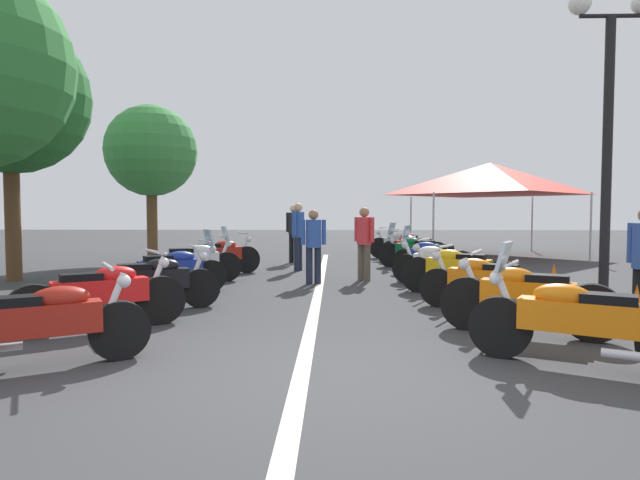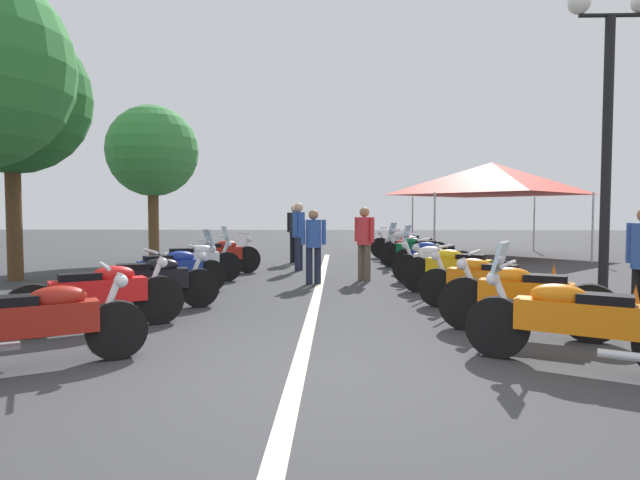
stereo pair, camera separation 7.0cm
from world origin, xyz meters
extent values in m
plane|color=#38383A|center=(0.00, 0.00, 0.00)|extent=(80.00, 80.00, 0.00)
cube|color=beige|center=(4.95, 0.00, 0.00)|extent=(18.03, 0.16, 0.01)
cylinder|color=black|center=(0.74, 1.88, 0.30)|extent=(0.43, 0.59, 0.60)
cube|color=maroon|center=(0.37, 2.49, 0.48)|extent=(0.80, 1.07, 0.30)
ellipsoid|color=maroon|center=(0.46, 2.34, 0.68)|extent=(0.49, 0.58, 0.22)
cube|color=black|center=(0.26, 2.68, 0.66)|extent=(0.47, 0.55, 0.12)
cylinder|color=silver|center=(0.71, 1.94, 0.60)|extent=(0.21, 0.28, 0.58)
cylinder|color=silver|center=(0.68, 1.97, 0.96)|extent=(0.55, 0.35, 0.04)
sphere|color=silver|center=(0.76, 1.84, 0.80)|extent=(0.14, 0.14, 0.14)
cylinder|color=black|center=(2.44, 2.03, 0.32)|extent=(0.48, 0.62, 0.65)
cylinder|color=black|center=(1.60, 3.28, 0.32)|extent=(0.48, 0.62, 0.65)
cube|color=red|center=(2.02, 2.65, 0.50)|extent=(0.87, 1.11, 0.30)
ellipsoid|color=red|center=(2.12, 2.50, 0.70)|extent=(0.51, 0.58, 0.22)
cube|color=black|center=(1.90, 2.84, 0.68)|extent=(0.48, 0.54, 0.12)
cylinder|color=silver|center=(2.40, 2.08, 0.62)|extent=(0.22, 0.28, 0.58)
cylinder|color=silver|center=(2.38, 2.11, 0.98)|extent=(0.54, 0.38, 0.04)
sphere|color=silver|center=(2.47, 1.99, 0.82)|extent=(0.14, 0.14, 0.14)
cylinder|color=silver|center=(1.92, 3.13, 0.23)|extent=(0.37, 0.50, 0.08)
cylinder|color=black|center=(3.68, 1.82, 0.31)|extent=(0.39, 0.61, 0.61)
cylinder|color=black|center=(3.04, 3.18, 0.31)|extent=(0.39, 0.61, 0.61)
cube|color=black|center=(3.36, 2.50, 0.49)|extent=(0.74, 1.16, 0.30)
ellipsoid|color=black|center=(3.44, 2.34, 0.69)|extent=(0.46, 0.58, 0.22)
cube|color=black|center=(3.27, 2.70, 0.67)|extent=(0.44, 0.55, 0.12)
cylinder|color=silver|center=(3.66, 1.87, 0.61)|extent=(0.19, 0.29, 0.58)
cylinder|color=silver|center=(3.64, 1.91, 0.97)|extent=(0.58, 0.30, 0.04)
sphere|color=silver|center=(3.71, 1.77, 0.81)|extent=(0.14, 0.14, 0.14)
cylinder|color=silver|center=(3.33, 2.99, 0.21)|extent=(0.31, 0.53, 0.08)
cylinder|color=black|center=(5.32, 2.04, 0.30)|extent=(0.44, 0.59, 0.60)
cylinder|color=black|center=(4.53, 3.31, 0.30)|extent=(0.44, 0.59, 0.60)
cube|color=navy|center=(4.92, 2.67, 0.48)|extent=(0.83, 1.11, 0.30)
ellipsoid|color=navy|center=(5.02, 2.52, 0.68)|extent=(0.49, 0.58, 0.22)
cube|color=black|center=(4.81, 2.86, 0.66)|extent=(0.47, 0.54, 0.12)
cylinder|color=silver|center=(5.28, 2.09, 0.60)|extent=(0.21, 0.28, 0.58)
cylinder|color=silver|center=(5.26, 2.13, 0.96)|extent=(0.55, 0.36, 0.04)
sphere|color=silver|center=(5.34, 2.00, 0.80)|extent=(0.14, 0.14, 0.14)
cylinder|color=silver|center=(4.84, 3.15, 0.21)|extent=(0.36, 0.51, 0.08)
cube|color=silver|center=(5.31, 2.06, 1.03)|extent=(0.37, 0.29, 0.32)
cylinder|color=black|center=(6.80, 2.04, 0.32)|extent=(0.38, 0.65, 0.64)
cylinder|color=black|center=(6.23, 3.39, 0.32)|extent=(0.38, 0.65, 0.64)
cube|color=white|center=(6.51, 2.72, 0.50)|extent=(0.69, 1.13, 0.30)
ellipsoid|color=white|center=(6.58, 2.55, 0.70)|extent=(0.44, 0.58, 0.22)
cube|color=black|center=(6.43, 2.92, 0.68)|extent=(0.43, 0.54, 0.12)
cylinder|color=silver|center=(6.78, 2.10, 0.62)|extent=(0.18, 0.29, 0.58)
cylinder|color=silver|center=(6.76, 2.14, 0.98)|extent=(0.59, 0.28, 0.04)
sphere|color=silver|center=(6.82, 2.00, 0.82)|extent=(0.14, 0.14, 0.14)
cylinder|color=silver|center=(6.51, 3.19, 0.22)|extent=(0.29, 0.54, 0.08)
cube|color=silver|center=(6.79, 2.06, 1.05)|extent=(0.38, 0.25, 0.32)
cylinder|color=black|center=(8.37, 1.87, 0.33)|extent=(0.46, 0.64, 0.66)
cylinder|color=black|center=(7.63, 3.09, 0.33)|extent=(0.46, 0.64, 0.66)
cube|color=maroon|center=(8.00, 2.48, 0.51)|extent=(0.80, 1.08, 0.30)
ellipsoid|color=maroon|center=(8.09, 2.33, 0.71)|extent=(0.49, 0.58, 0.22)
cube|color=black|center=(7.88, 2.67, 0.69)|extent=(0.47, 0.55, 0.12)
cylinder|color=silver|center=(8.34, 1.92, 0.63)|extent=(0.21, 0.28, 0.58)
cylinder|color=silver|center=(8.32, 1.95, 0.99)|extent=(0.55, 0.35, 0.04)
sphere|color=silver|center=(8.39, 1.82, 0.83)|extent=(0.14, 0.14, 0.14)
cylinder|color=silver|center=(7.93, 2.94, 0.23)|extent=(0.35, 0.51, 0.08)
cylinder|color=black|center=(0.93, -2.02, 0.32)|extent=(0.43, 0.62, 0.63)
cube|color=orange|center=(0.56, -2.68, 0.50)|extent=(0.80, 1.14, 0.30)
ellipsoid|color=orange|center=(0.65, -2.52, 0.70)|extent=(0.48, 0.58, 0.22)
cube|color=black|center=(0.46, -2.88, 0.68)|extent=(0.46, 0.55, 0.12)
cylinder|color=silver|center=(0.90, -2.08, 0.62)|extent=(0.20, 0.29, 0.58)
cylinder|color=silver|center=(0.88, -2.11, 0.98)|extent=(0.56, 0.33, 0.04)
sphere|color=silver|center=(0.95, -1.98, 0.82)|extent=(0.14, 0.14, 0.14)
cylinder|color=silver|center=(0.19, -2.99, 0.22)|extent=(0.33, 0.52, 0.08)
cube|color=silver|center=(0.92, -2.04, 1.05)|extent=(0.37, 0.28, 0.32)
cylinder|color=black|center=(2.20, -2.01, 0.34)|extent=(0.42, 0.67, 0.68)
cylinder|color=black|center=(1.60, -3.29, 0.34)|extent=(0.42, 0.67, 0.68)
cube|color=orange|center=(1.90, -2.65, 0.52)|extent=(0.71, 1.09, 0.30)
ellipsoid|color=orange|center=(1.98, -2.49, 0.72)|extent=(0.46, 0.58, 0.22)
cube|color=black|center=(1.81, -2.85, 0.70)|extent=(0.44, 0.55, 0.12)
cylinder|color=silver|center=(2.18, -2.06, 0.64)|extent=(0.19, 0.29, 0.58)
cylinder|color=silver|center=(2.16, -2.10, 1.00)|extent=(0.58, 0.30, 0.04)
sphere|color=silver|center=(2.23, -1.96, 0.84)|extent=(0.14, 0.14, 0.14)
cylinder|color=silver|center=(1.56, -2.96, 0.24)|extent=(0.31, 0.53, 0.08)
cylinder|color=black|center=(3.83, -1.97, 0.31)|extent=(0.43, 0.60, 0.62)
cylinder|color=black|center=(3.10, -3.22, 0.31)|extent=(0.43, 0.60, 0.62)
cube|color=orange|center=(3.46, -2.60, 0.49)|extent=(0.79, 1.09, 0.30)
ellipsoid|color=orange|center=(3.55, -2.44, 0.69)|extent=(0.48, 0.58, 0.22)
cube|color=black|center=(3.36, -2.79, 0.67)|extent=(0.46, 0.55, 0.12)
cylinder|color=silver|center=(3.80, -2.02, 0.61)|extent=(0.21, 0.29, 0.58)
cylinder|color=silver|center=(3.78, -2.05, 0.97)|extent=(0.56, 0.34, 0.04)
sphere|color=silver|center=(3.85, -1.92, 0.81)|extent=(0.14, 0.14, 0.14)
cylinder|color=silver|center=(3.09, -2.88, 0.22)|extent=(0.34, 0.52, 0.08)
cylinder|color=black|center=(5.34, -1.88, 0.33)|extent=(0.43, 0.66, 0.67)
cylinder|color=black|center=(4.66, -3.21, 0.33)|extent=(0.43, 0.66, 0.67)
cube|color=#EAB214|center=(5.00, -2.55, 0.51)|extent=(0.77, 1.14, 0.30)
ellipsoid|color=#EAB214|center=(5.08, -2.39, 0.71)|extent=(0.47, 0.58, 0.22)
cube|color=black|center=(4.90, -2.74, 0.69)|extent=(0.45, 0.55, 0.12)
cylinder|color=silver|center=(5.32, -1.94, 0.63)|extent=(0.20, 0.29, 0.58)
cylinder|color=silver|center=(5.30, -1.97, 0.99)|extent=(0.57, 0.32, 0.04)
sphere|color=silver|center=(5.37, -1.84, 0.83)|extent=(0.14, 0.14, 0.14)
cylinder|color=silver|center=(4.63, -2.86, 0.23)|extent=(0.32, 0.52, 0.08)
cylinder|color=black|center=(6.64, -1.84, 0.31)|extent=(0.36, 0.62, 0.62)
cylinder|color=black|center=(6.14, -3.11, 0.31)|extent=(0.36, 0.62, 0.62)
cube|color=white|center=(6.39, -2.48, 0.49)|extent=(0.65, 1.07, 0.30)
ellipsoid|color=white|center=(6.46, -2.31, 0.69)|extent=(0.43, 0.58, 0.22)
cube|color=black|center=(6.31, -2.68, 0.67)|extent=(0.42, 0.54, 0.12)
cylinder|color=silver|center=(6.62, -1.90, 0.61)|extent=(0.17, 0.29, 0.58)
cylinder|color=silver|center=(6.61, -1.94, 0.97)|extent=(0.59, 0.27, 0.04)
sphere|color=silver|center=(6.66, -1.80, 0.81)|extent=(0.14, 0.14, 0.14)
cylinder|color=silver|center=(6.07, -2.79, 0.22)|extent=(0.28, 0.54, 0.08)
cylinder|color=black|center=(8.19, -2.02, 0.31)|extent=(0.39, 0.62, 0.62)
cylinder|color=black|center=(7.61, -3.24, 0.31)|extent=(0.39, 0.62, 0.62)
cube|color=navy|center=(7.90, -2.63, 0.49)|extent=(0.69, 1.05, 0.30)
ellipsoid|color=navy|center=(7.97, -2.47, 0.69)|extent=(0.46, 0.58, 0.22)
cube|color=black|center=(7.80, -2.83, 0.67)|extent=(0.44, 0.55, 0.12)
cylinder|color=silver|center=(8.16, -2.07, 0.61)|extent=(0.19, 0.29, 0.58)
cylinder|color=silver|center=(8.14, -2.11, 0.97)|extent=(0.58, 0.30, 0.04)
sphere|color=silver|center=(8.21, -1.97, 0.81)|extent=(0.14, 0.14, 0.14)
cylinder|color=silver|center=(7.56, -2.92, 0.22)|extent=(0.31, 0.53, 0.08)
cube|color=silver|center=(8.18, -2.03, 1.04)|extent=(0.38, 0.26, 0.32)
cylinder|color=black|center=(9.84, -1.84, 0.34)|extent=(0.42, 0.67, 0.67)
cylinder|color=black|center=(9.18, -3.16, 0.34)|extent=(0.42, 0.67, 0.67)
cube|color=#0C592D|center=(9.51, -2.50, 0.52)|extent=(0.75, 1.13, 0.30)
ellipsoid|color=#0C592D|center=(9.59, -2.34, 0.72)|extent=(0.46, 0.58, 0.22)
cube|color=black|center=(9.41, -2.70, 0.70)|extent=(0.45, 0.55, 0.12)
cylinder|color=silver|center=(9.81, -1.89, 0.64)|extent=(0.19, 0.29, 0.58)
cylinder|color=silver|center=(9.79, -1.93, 1.00)|extent=(0.57, 0.31, 0.04)
sphere|color=silver|center=(9.86, -1.79, 0.84)|extent=(0.14, 0.14, 0.14)
cylinder|color=silver|center=(9.15, -2.82, 0.24)|extent=(0.32, 0.53, 0.08)
cube|color=silver|center=(9.83, -1.86, 1.07)|extent=(0.38, 0.27, 0.32)
cylinder|color=black|center=(11.14, -2.00, 0.33)|extent=(0.40, 0.66, 0.66)
cylinder|color=black|center=(10.57, -3.23, 0.33)|extent=(0.40, 0.66, 0.66)
cube|color=red|center=(10.85, -2.62, 0.51)|extent=(0.69, 1.05, 0.30)
ellipsoid|color=red|center=(10.93, -2.45, 0.71)|extent=(0.45, 0.58, 0.22)
cube|color=black|center=(10.76, -2.82, 0.69)|extent=(0.44, 0.54, 0.12)
cylinder|color=silver|center=(11.11, -2.06, 0.63)|extent=(0.19, 0.29, 0.58)
cylinder|color=silver|center=(11.10, -2.09, 0.99)|extent=(0.58, 0.30, 0.04)
sphere|color=silver|center=(11.16, -1.96, 0.83)|extent=(0.14, 0.14, 0.14)
cylinder|color=silver|center=(10.52, -2.91, 0.23)|extent=(0.30, 0.53, 0.08)
cube|color=silver|center=(11.13, -2.02, 1.06)|extent=(0.38, 0.26, 0.32)
cylinder|color=black|center=(12.70, -1.78, 0.34)|extent=(0.39, 0.67, 0.67)
cylinder|color=black|center=(12.09, -3.20, 0.34)|extent=(0.39, 0.67, 0.67)
cube|color=silver|center=(12.39, -2.49, 0.52)|extent=(0.72, 1.19, 0.30)
ellipsoid|color=silver|center=(12.47, -2.33, 0.72)|extent=(0.44, 0.58, 0.22)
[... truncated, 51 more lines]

